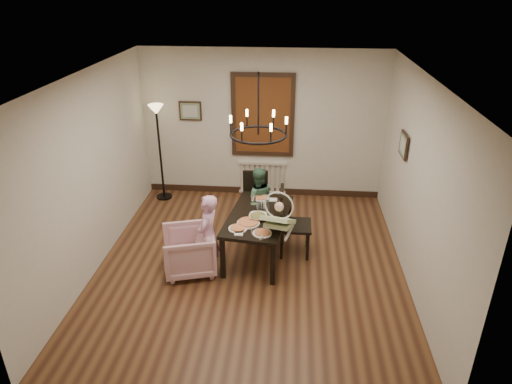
# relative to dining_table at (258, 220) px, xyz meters

# --- Properties ---
(room_shell) EXTENTS (4.51, 5.00, 2.81)m
(room_shell) POSITION_rel_dining_table_xyz_m (-0.09, 0.07, 0.78)
(room_shell) COLOR brown
(room_shell) RESTS_ON ground
(dining_table) EXTENTS (1.04, 1.59, 0.70)m
(dining_table) POSITION_rel_dining_table_xyz_m (0.00, 0.00, 0.00)
(dining_table) COLOR black
(dining_table) RESTS_ON room_shell
(chair_far) EXTENTS (0.45, 0.45, 0.96)m
(chair_far) POSITION_rel_dining_table_xyz_m (-0.12, 0.88, -0.13)
(chair_far) COLOR black
(chair_far) RESTS_ON room_shell
(chair_right) EXTENTS (0.48, 0.48, 1.09)m
(chair_right) POSITION_rel_dining_table_xyz_m (0.56, 0.11, -0.07)
(chair_right) COLOR black
(chair_right) RESTS_ON room_shell
(armchair) EXTENTS (0.90, 0.89, 0.67)m
(armchair) POSITION_rel_dining_table_xyz_m (-0.96, -0.50, -0.28)
(armchair) COLOR beige
(armchair) RESTS_ON room_shell
(elderly_woman) EXTENTS (0.31, 0.41, 1.02)m
(elderly_woman) POSITION_rel_dining_table_xyz_m (-0.66, -0.52, -0.10)
(elderly_woman) COLOR #D898BC
(elderly_woman) RESTS_ON room_shell
(seated_man) EXTENTS (0.52, 0.45, 0.94)m
(seated_man) POSITION_rel_dining_table_xyz_m (-0.07, 0.75, -0.15)
(seated_man) COLOR #3F6A4E
(seated_man) RESTS_ON room_shell
(baby_bouncer) EXTENTS (0.57, 0.69, 0.40)m
(baby_bouncer) POSITION_rel_dining_table_xyz_m (0.32, -0.45, 0.28)
(baby_bouncer) COLOR beige
(baby_bouncer) RESTS_ON dining_table
(salad_bowl) EXTENTS (0.32, 0.32, 0.08)m
(salad_bowl) POSITION_rel_dining_table_xyz_m (0.01, -0.13, 0.12)
(salad_bowl) COLOR white
(salad_bowl) RESTS_ON dining_table
(pizza_platter) EXTENTS (0.33, 0.33, 0.04)m
(pizza_platter) POSITION_rel_dining_table_xyz_m (-0.12, -0.29, 0.10)
(pizza_platter) COLOR tan
(pizza_platter) RESTS_ON dining_table
(drinking_glass) EXTENTS (0.08, 0.08, 0.15)m
(drinking_glass) POSITION_rel_dining_table_xyz_m (-0.00, 0.12, 0.16)
(drinking_glass) COLOR silver
(drinking_glass) RESTS_ON dining_table
(window_blinds) EXTENTS (1.00, 0.03, 1.40)m
(window_blinds) POSITION_rel_dining_table_xyz_m (-0.09, 2.16, 0.98)
(window_blinds) COLOR brown
(window_blinds) RESTS_ON room_shell
(radiator) EXTENTS (0.92, 0.12, 0.62)m
(radiator) POSITION_rel_dining_table_xyz_m (-0.09, 2.18, -0.27)
(radiator) COLOR silver
(radiator) RESTS_ON room_shell
(picture_back) EXTENTS (0.42, 0.03, 0.36)m
(picture_back) POSITION_rel_dining_table_xyz_m (-1.44, 2.17, 1.03)
(picture_back) COLOR black
(picture_back) RESTS_ON room_shell
(picture_right) EXTENTS (0.03, 0.42, 0.36)m
(picture_right) POSITION_rel_dining_table_xyz_m (2.12, 0.60, 1.03)
(picture_right) COLOR black
(picture_right) RESTS_ON room_shell
(floor_lamp) EXTENTS (0.30, 0.30, 1.80)m
(floor_lamp) POSITION_rel_dining_table_xyz_m (-1.99, 1.85, 0.28)
(floor_lamp) COLOR black
(floor_lamp) RESTS_ON room_shell
(chandelier) EXTENTS (0.80, 0.80, 0.04)m
(chandelier) POSITION_rel_dining_table_xyz_m (0.00, -0.00, 1.33)
(chandelier) COLOR black
(chandelier) RESTS_ON room_shell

